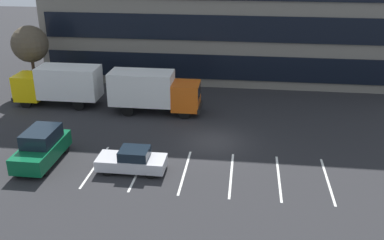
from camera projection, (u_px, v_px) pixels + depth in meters
ground_plane at (214, 142)px, 30.43m from camera, size 120.00×120.00×0.00m
lot_markings at (208, 173)px, 26.36m from camera, size 14.14×5.40×0.01m
box_truck_orange at (153, 90)px, 34.82m from camera, size 7.25×2.40×3.36m
box_truck_yellow at (59, 84)px, 36.43m from camera, size 7.22×2.39×3.35m
suv_forest at (42, 147)px, 27.31m from camera, size 2.01×4.74×2.14m
sedan_silver at (132, 161)px, 26.36m from camera, size 4.12×1.72×1.47m
bare_tree at (30, 44)px, 38.65m from camera, size 3.22×3.22×6.04m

